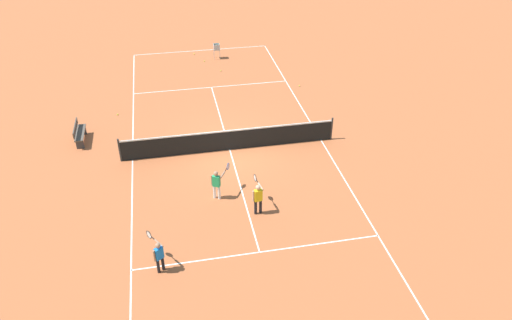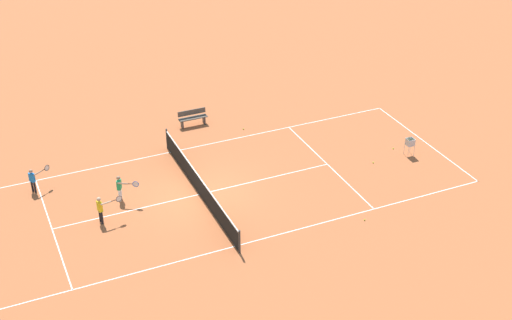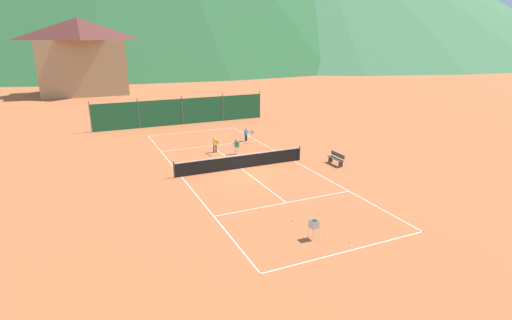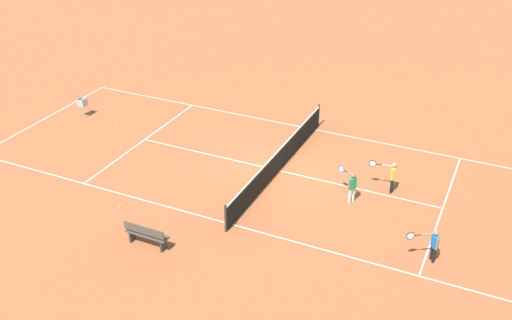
{
  "view_description": "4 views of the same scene",
  "coord_description": "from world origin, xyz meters",
  "px_view_note": "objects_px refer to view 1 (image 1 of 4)",
  "views": [
    {
      "loc": [
        2.44,
        18.04,
        11.44
      ],
      "look_at": [
        -0.75,
        2.05,
        0.69
      ],
      "focal_mm": 35.0,
      "sensor_mm": 36.0,
      "label": 1
    },
    {
      "loc": [
        -25.0,
        8.4,
        17.1
      ],
      "look_at": [
        -0.59,
        -2.46,
        1.49
      ],
      "focal_mm": 50.0,
      "sensor_mm": 36.0,
      "label": 2
    },
    {
      "loc": [
        -9.66,
        -23.74,
        8.58
      ],
      "look_at": [
        0.36,
        -1.64,
        1.02
      ],
      "focal_mm": 28.0,
      "sensor_mm": 36.0,
      "label": 3
    },
    {
      "loc": [
        19.08,
        7.93,
        11.94
      ],
      "look_at": [
        1.54,
        -0.29,
        1.19
      ],
      "focal_mm": 42.0,
      "sensor_mm": 36.0,
      "label": 4
    }
  ],
  "objects_px": {
    "tennis_net": "(229,140)",
    "player_near_service": "(258,196)",
    "tennis_ball_service_box": "(204,61)",
    "player_far_service": "(217,182)",
    "tennis_ball_far_corner": "(221,71)",
    "tennis_ball_by_net_left": "(118,115)",
    "tennis_ball_alley_left": "(194,54)",
    "ball_hopper": "(217,48)",
    "courtside_bench": "(79,133)",
    "player_near_baseline": "(158,254)",
    "tennis_ball_by_net_right": "(299,86)"
  },
  "relations": [
    {
      "from": "tennis_net",
      "to": "player_near_service",
      "type": "height_order",
      "value": "player_near_service"
    },
    {
      "from": "tennis_net",
      "to": "tennis_ball_service_box",
      "type": "height_order",
      "value": "tennis_net"
    },
    {
      "from": "player_far_service",
      "to": "tennis_ball_far_corner",
      "type": "relative_size",
      "value": 18.33
    },
    {
      "from": "tennis_ball_by_net_left",
      "to": "tennis_ball_service_box",
      "type": "distance_m",
      "value": 7.64
    },
    {
      "from": "player_far_service",
      "to": "tennis_ball_alley_left",
      "type": "height_order",
      "value": "player_far_service"
    },
    {
      "from": "tennis_ball_far_corner",
      "to": "ball_hopper",
      "type": "bearing_deg",
      "value": -91.35
    },
    {
      "from": "tennis_ball_far_corner",
      "to": "tennis_ball_alley_left",
      "type": "relative_size",
      "value": 1.0
    },
    {
      "from": "ball_hopper",
      "to": "tennis_ball_alley_left",
      "type": "bearing_deg",
      "value": -34.95
    },
    {
      "from": "tennis_ball_service_box",
      "to": "courtside_bench",
      "type": "distance_m",
      "value": 10.31
    },
    {
      "from": "ball_hopper",
      "to": "tennis_ball_far_corner",
      "type": "bearing_deg",
      "value": 88.65
    },
    {
      "from": "tennis_ball_alley_left",
      "to": "tennis_ball_by_net_left",
      "type": "bearing_deg",
      "value": 58.65
    },
    {
      "from": "courtside_bench",
      "to": "ball_hopper",
      "type": "bearing_deg",
      "value": -130.32
    },
    {
      "from": "tennis_ball_far_corner",
      "to": "ball_hopper",
      "type": "relative_size",
      "value": 0.07
    },
    {
      "from": "tennis_ball_service_box",
      "to": "player_near_service",
      "type": "bearing_deg",
      "value": 91.3
    },
    {
      "from": "tennis_net",
      "to": "courtside_bench",
      "type": "xyz_separation_m",
      "value": [
        6.34,
        -1.95,
        -0.05
      ]
    },
    {
      "from": "player_near_baseline",
      "to": "ball_hopper",
      "type": "bearing_deg",
      "value": -103.35
    },
    {
      "from": "tennis_ball_by_net_left",
      "to": "tennis_ball_alley_left",
      "type": "bearing_deg",
      "value": -121.35
    },
    {
      "from": "player_near_baseline",
      "to": "tennis_ball_by_net_right",
      "type": "distance_m",
      "value": 14.47
    },
    {
      "from": "tennis_net",
      "to": "player_near_baseline",
      "type": "bearing_deg",
      "value": 64.04
    },
    {
      "from": "tennis_net",
      "to": "tennis_ball_far_corner",
      "type": "bearing_deg",
      "value": -95.34
    },
    {
      "from": "tennis_ball_by_net_right",
      "to": "tennis_ball_service_box",
      "type": "height_order",
      "value": "same"
    },
    {
      "from": "tennis_ball_by_net_right",
      "to": "tennis_ball_service_box",
      "type": "bearing_deg",
      "value": -43.91
    },
    {
      "from": "tennis_net",
      "to": "player_near_service",
      "type": "xyz_separation_m",
      "value": [
        -0.35,
        4.38,
        0.22
      ]
    },
    {
      "from": "player_far_service",
      "to": "courtside_bench",
      "type": "distance_m",
      "value": 7.5
    },
    {
      "from": "tennis_ball_by_net_left",
      "to": "player_near_baseline",
      "type": "bearing_deg",
      "value": 98.73
    },
    {
      "from": "player_near_baseline",
      "to": "tennis_ball_by_net_right",
      "type": "xyz_separation_m",
      "value": [
        -7.84,
        -12.14,
        -0.64
      ]
    },
    {
      "from": "player_near_service",
      "to": "courtside_bench",
      "type": "bearing_deg",
      "value": -43.43
    },
    {
      "from": "player_far_service",
      "to": "tennis_ball_service_box",
      "type": "distance_m",
      "value": 13.34
    },
    {
      "from": "tennis_net",
      "to": "player_far_service",
      "type": "relative_size",
      "value": 7.59
    },
    {
      "from": "tennis_net",
      "to": "tennis_ball_by_net_right",
      "type": "xyz_separation_m",
      "value": [
        -4.65,
        -5.59,
        -0.47
      ]
    },
    {
      "from": "player_far_service",
      "to": "tennis_ball_service_box",
      "type": "bearing_deg",
      "value": -94.17
    },
    {
      "from": "tennis_ball_alley_left",
      "to": "ball_hopper",
      "type": "relative_size",
      "value": 0.07
    },
    {
      "from": "player_near_baseline",
      "to": "tennis_ball_by_net_left",
      "type": "relative_size",
      "value": 17.35
    },
    {
      "from": "tennis_net",
      "to": "tennis_ball_by_net_right",
      "type": "height_order",
      "value": "tennis_net"
    },
    {
      "from": "ball_hopper",
      "to": "courtside_bench",
      "type": "bearing_deg",
      "value": 49.68
    },
    {
      "from": "player_near_service",
      "to": "tennis_ball_far_corner",
      "type": "height_order",
      "value": "player_near_service"
    },
    {
      "from": "player_near_baseline",
      "to": "tennis_ball_far_corner",
      "type": "distance_m",
      "value": 15.52
    },
    {
      "from": "tennis_ball_far_corner",
      "to": "tennis_ball_alley_left",
      "type": "distance_m",
      "value": 3.15
    },
    {
      "from": "tennis_ball_by_net_left",
      "to": "tennis_ball_service_box",
      "type": "relative_size",
      "value": 1.0
    },
    {
      "from": "tennis_ball_alley_left",
      "to": "tennis_ball_service_box",
      "type": "relative_size",
      "value": 1.0
    },
    {
      "from": "courtside_bench",
      "to": "tennis_ball_service_box",
      "type": "bearing_deg",
      "value": -128.18
    },
    {
      "from": "player_far_service",
      "to": "tennis_ball_alley_left",
      "type": "relative_size",
      "value": 18.33
    },
    {
      "from": "player_near_baseline",
      "to": "tennis_ball_alley_left",
      "type": "height_order",
      "value": "player_near_baseline"
    },
    {
      "from": "player_near_baseline",
      "to": "tennis_ball_service_box",
      "type": "xyz_separation_m",
      "value": [
        -3.21,
        -16.6,
        -0.64
      ]
    },
    {
      "from": "tennis_net",
      "to": "tennis_ball_service_box",
      "type": "bearing_deg",
      "value": -90.12
    },
    {
      "from": "player_near_service",
      "to": "ball_hopper",
      "type": "height_order",
      "value": "player_near_service"
    },
    {
      "from": "player_near_service",
      "to": "tennis_ball_by_net_left",
      "type": "relative_size",
      "value": 18.65
    },
    {
      "from": "tennis_ball_by_net_right",
      "to": "player_near_baseline",
      "type": "bearing_deg",
      "value": 57.14
    },
    {
      "from": "player_near_service",
      "to": "tennis_ball_far_corner",
      "type": "distance_m",
      "value": 12.84
    },
    {
      "from": "tennis_net",
      "to": "ball_hopper",
      "type": "bearing_deg",
      "value": -94.58
    }
  ]
}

